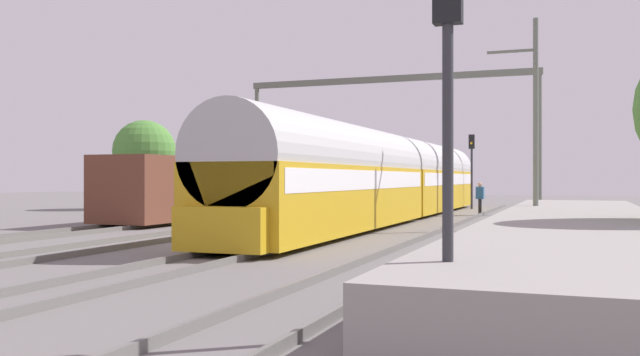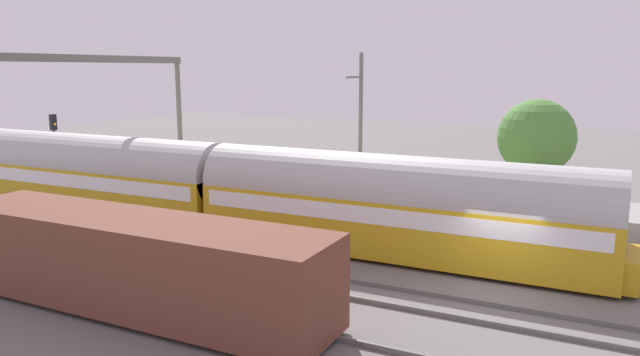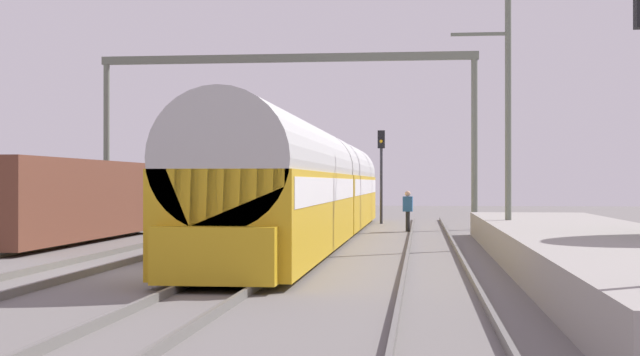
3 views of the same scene
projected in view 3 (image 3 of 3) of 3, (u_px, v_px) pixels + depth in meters
ground at (163, 272)px, 21.31m from camera, size 120.00×120.00×0.00m
track_west at (75, 268)px, 21.54m from camera, size 1.52×60.00×0.16m
track_east at (252, 269)px, 21.07m from camera, size 1.52×60.00×0.16m
track_far_east at (436, 271)px, 20.61m from camera, size 1.52×60.00×0.16m
platform at (593, 250)px, 22.18m from camera, size 4.40×28.00×0.90m
passenger_train at (314, 186)px, 33.47m from camera, size 2.93×32.85×3.82m
freight_car at (62, 200)px, 31.57m from camera, size 2.80×13.00×2.70m
person_crossing at (408, 207)px, 38.67m from camera, size 0.43×0.29×1.73m
railway_signal_far at (381, 164)px, 45.87m from camera, size 0.36×0.30×4.70m
catenary_gantry at (286, 97)px, 40.99m from camera, size 17.12×0.28×7.86m
catenary_pole_east_mid at (507, 117)px, 28.81m from camera, size 1.90×0.20×8.00m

